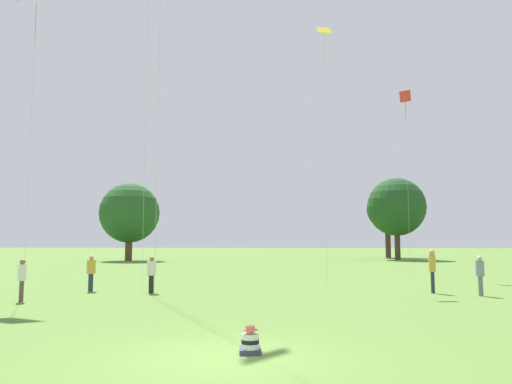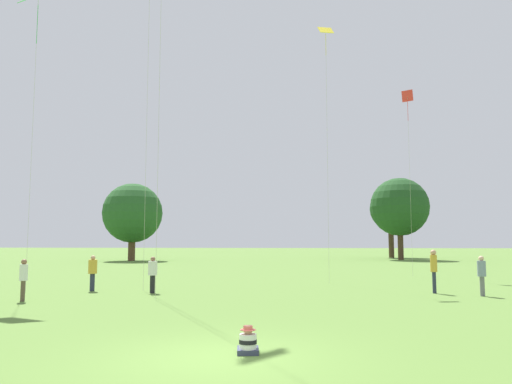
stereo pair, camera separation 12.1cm
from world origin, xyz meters
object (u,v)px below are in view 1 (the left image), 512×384
distant_tree_2 (129,213)px  kite_1 (405,107)px  person_standing_0 (432,266)px  person_standing_1 (22,276)px  distant_tree_1 (387,210)px  seated_toddler (250,343)px  kite_3 (324,45)px  person_standing_3 (480,272)px  distant_tree_0 (396,207)px  person_standing_4 (91,270)px  person_standing_2 (151,272)px

distant_tree_2 → kite_1: bearing=-40.8°
person_standing_0 → person_standing_1: size_ratio=1.19×
person_standing_1 → distant_tree_1: distant_tree_1 is taller
seated_toddler → kite_3: 20.89m
person_standing_3 → kite_3: size_ratio=0.12×
seated_toddler → person_standing_0: 13.72m
kite_3 → distant_tree_0: kite_3 is taller
person_standing_1 → person_standing_4: bearing=20.7°
person_standing_2 → distant_tree_2: size_ratio=0.18×
person_standing_4 → distant_tree_1: distant_tree_1 is taller
person_standing_0 → seated_toddler: bearing=-161.3°
kite_1 → distant_tree_0: size_ratio=1.23×
seated_toddler → person_standing_1: size_ratio=0.37×
person_standing_1 → kite_1: (17.13, 14.69, 9.97)m
distant_tree_0 → distant_tree_2: size_ratio=1.12×
distant_tree_2 → person_standing_1: bearing=-76.6°
person_standing_4 → kite_1: bearing=168.8°
person_standing_4 → distant_tree_0: 44.51m
person_standing_2 → kite_3: 15.24m
person_standing_3 → person_standing_0: bearing=42.6°
person_standing_2 → person_standing_3: 13.53m
distant_tree_2 → seated_toddler: bearing=-68.2°
kite_1 → kite_3: (-5.52, -5.92, 1.94)m
person_standing_2 → distant_tree_2: (-12.68, 33.77, 4.43)m
person_standing_0 → person_standing_4: 14.81m
person_standing_1 → person_standing_3: (17.40, 3.31, 0.03)m
person_standing_0 → distant_tree_2: 41.19m
distant_tree_1 → distant_tree_2: size_ratio=1.06×
distant_tree_0 → distant_tree_2: bearing=-169.4°
seated_toddler → person_standing_4: size_ratio=0.36×
distant_tree_1 → distant_tree_0: bearing=-91.7°
person_standing_4 → distant_tree_1: bearing=-159.6°
distant_tree_0 → person_standing_4: bearing=-118.2°
person_standing_1 → distant_tree_0: (21.84, 42.80, 5.31)m
person_standing_4 → person_standing_1: bearing=30.6°
kite_3 → distant_tree_1: bearing=106.9°
person_standing_2 → distant_tree_1: (18.19, 46.88, 5.50)m
kite_1 → seated_toddler: bearing=146.8°
seated_toddler → distant_tree_1: (12.92, 57.86, 6.18)m
person_standing_2 → person_standing_4: size_ratio=0.98×
seated_toddler → kite_1: 26.06m
person_standing_0 → person_standing_1: bearing=152.9°
person_standing_0 → kite_3: kite_3 is taller
person_standing_3 → distant_tree_1: distant_tree_1 is taller
person_standing_1 → distant_tree_0: size_ratio=0.16×
distant_tree_1 → person_standing_1: bearing=-113.7°
distant_tree_0 → kite_3: bearing=-106.7°
seated_toddler → person_standing_3: size_ratio=0.35×
person_standing_4 → distant_tree_0: distant_tree_0 is taller
person_standing_0 → person_standing_2: 11.95m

